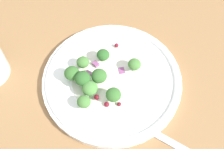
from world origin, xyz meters
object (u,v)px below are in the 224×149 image
(plate, at_px, (112,80))
(broccoli_floret_1, at_px, (113,95))
(fork, at_px, (178,146))
(broccoli_floret_0, at_px, (72,73))
(broccoli_floret_2, at_px, (84,102))

(plate, distance_m, broccoli_floret_1, 0.05)
(broccoli_floret_1, xyz_separation_m, fork, (-0.13, 0.03, -0.03))
(broccoli_floret_0, relative_size, fork, 0.15)
(fork, bearing_deg, broccoli_floret_0, -12.63)
(broccoli_floret_0, xyz_separation_m, fork, (-0.22, 0.05, -0.03))
(broccoli_floret_1, bearing_deg, plate, -65.27)
(plate, distance_m, broccoli_floret_2, 0.08)
(broccoli_floret_0, height_order, broccoli_floret_2, broccoli_floret_0)
(broccoli_floret_0, height_order, broccoli_floret_1, same)
(broccoli_floret_0, bearing_deg, broccoli_floret_2, 135.09)
(broccoli_floret_1, bearing_deg, broccoli_floret_2, 33.40)
(broccoli_floret_0, distance_m, broccoli_floret_2, 0.06)
(broccoli_floret_1, bearing_deg, broccoli_floret_0, -8.88)
(broccoli_floret_0, xyz_separation_m, broccoli_floret_2, (-0.04, 0.04, -0.00))
(plate, distance_m, fork, 0.17)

